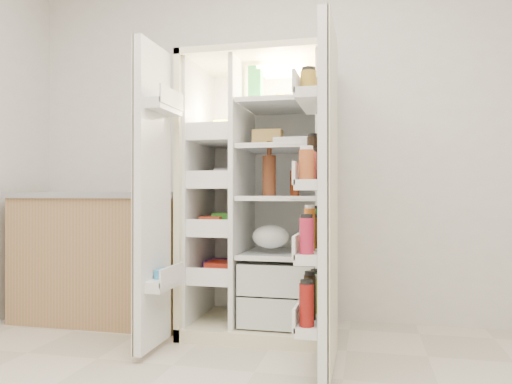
# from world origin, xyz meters

# --- Properties ---
(wall_back) EXTENTS (4.00, 0.02, 2.70)m
(wall_back) POSITION_xyz_m (0.00, 2.00, 1.35)
(wall_back) COLOR silver
(wall_back) RESTS_ON floor
(refrigerator) EXTENTS (0.92, 0.70, 1.80)m
(refrigerator) POSITION_xyz_m (-0.12, 1.65, 0.74)
(refrigerator) COLOR beige
(refrigerator) RESTS_ON floor
(freezer_door) EXTENTS (0.15, 0.40, 1.72)m
(freezer_door) POSITION_xyz_m (-0.63, 1.05, 0.89)
(freezer_door) COLOR silver
(freezer_door) RESTS_ON floor
(fridge_door) EXTENTS (0.17, 0.58, 1.72)m
(fridge_door) POSITION_xyz_m (0.35, 0.96, 0.87)
(fridge_door) COLOR silver
(fridge_door) RESTS_ON floor
(kitchen_counter) EXTENTS (1.27, 0.67, 0.92)m
(kitchen_counter) POSITION_xyz_m (-1.27, 1.68, 0.46)
(kitchen_counter) COLOR #A27651
(kitchen_counter) RESTS_ON floor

